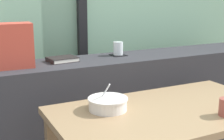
{
  "coord_description": "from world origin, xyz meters",
  "views": [
    {
      "loc": [
        -0.89,
        -1.36,
        1.25
      ],
      "look_at": [
        0.03,
        0.49,
        0.76
      ],
      "focal_mm": 51.44,
      "sensor_mm": 36.0,
      "label": 1
    }
  ],
  "objects": [
    {
      "name": "dark_console_ledge",
      "position": [
        0.0,
        0.55,
        0.41
      ],
      "size": [
        2.8,
        0.38,
        0.83
      ],
      "primitive_type": "cube",
      "color": "#2D2D33",
      "rests_on": "ground"
    },
    {
      "name": "juice_glass",
      "position": [
        0.14,
        0.61,
        0.87
      ],
      "size": [
        0.07,
        0.07,
        0.09
      ],
      "color": "white",
      "rests_on": "coaster_square"
    },
    {
      "name": "soup_bowl",
      "position": [
        -0.23,
        0.02,
        0.71
      ],
      "size": [
        0.2,
        0.2,
        0.14
      ],
      "color": "silver",
      "rests_on": "breakfast_table"
    },
    {
      "name": "breakfast_table",
      "position": [
        0.05,
        -0.11,
        0.58
      ],
      "size": [
        1.16,
        0.65,
        0.68
      ],
      "color": "#826849",
      "rests_on": "ground"
    },
    {
      "name": "throw_pillow",
      "position": [
        -0.64,
        0.55,
        0.96
      ],
      "size": [
        0.33,
        0.16,
        0.26
      ],
      "primitive_type": "cube",
      "rotation": [
        0.0,
        0.0,
        -0.05
      ],
      "color": "#B74233",
      "rests_on": "dark_console_ledge"
    },
    {
      "name": "closed_book",
      "position": [
        -0.28,
        0.59,
        0.84
      ],
      "size": [
        0.19,
        0.16,
        0.03
      ],
      "color": "black",
      "rests_on": "dark_console_ledge"
    },
    {
      "name": "coaster_square",
      "position": [
        0.14,
        0.61,
        0.83
      ],
      "size": [
        0.1,
        0.1,
        0.0
      ],
      "primitive_type": "cube",
      "color": "black",
      "rests_on": "dark_console_ledge"
    }
  ]
}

